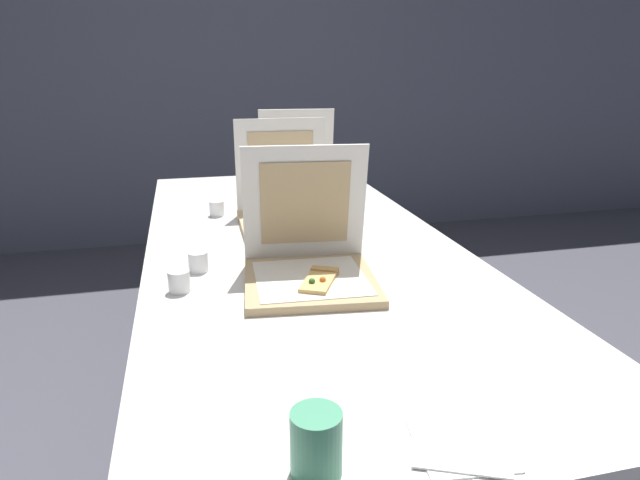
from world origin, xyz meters
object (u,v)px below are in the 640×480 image
table (302,256)px  napkin_pile (460,443)px  pizza_box_front (309,264)px  cup_printed_front (316,443)px  cup_white_far (217,208)px  cup_white_near_left (179,281)px  pizza_box_middle (287,209)px  pizza_box_back (299,180)px  cup_white_near_center (198,262)px

table → napkin_pile: bearing=-88.1°
pizza_box_front → cup_printed_front: bearing=-95.4°
table → cup_white_far: 0.46m
cup_white_near_left → napkin_pile: 0.81m
table → cup_white_far: bearing=121.8°
pizza_box_middle → cup_printed_front: bearing=-97.5°
pizza_box_back → cup_printed_front: 1.73m
pizza_box_back → cup_printed_front: bearing=-95.2°
table → cup_printed_front: 1.03m
cup_white_near_left → napkin_pile: bearing=-59.5°
cup_white_near_center → cup_printed_front: 0.84m
pizza_box_front → pizza_box_back: bearing=86.4°
pizza_box_front → napkin_pile: (0.08, -0.68, -0.05)m
table → cup_white_near_center: bearing=-151.7°
table → cup_white_near_left: 0.49m
pizza_box_front → napkin_pile: size_ratio=1.99×
cup_white_near_left → napkin_pile: cup_white_near_left is taller
table → cup_printed_front: cup_printed_front is taller
napkin_pile → cup_white_near_center: bearing=113.4°
pizza_box_back → cup_printed_front: pizza_box_back is taller
table → pizza_box_front: (-0.05, -0.32, 0.10)m
cup_white_far → cup_white_near_left: 0.70m
pizza_box_middle → cup_white_near_center: bearing=-127.5°
cup_white_near_center → cup_white_far: size_ratio=1.00×
pizza_box_front → cup_printed_front: pizza_box_front is taller
napkin_pile → cup_printed_front: bearing=-178.7°
cup_printed_front → cup_white_far: bearing=91.9°
pizza_box_middle → cup_white_near_center: size_ratio=6.39×
cup_white_near_center → cup_white_near_left: (-0.05, -0.13, 0.00)m
pizza_box_middle → napkin_pile: (0.04, -1.23, -0.05)m
table → pizza_box_middle: size_ratio=6.26×
table → napkin_pile: 1.00m
pizza_box_middle → cup_printed_front: size_ratio=3.62×
cup_white_near_center → napkin_pile: size_ratio=0.30×
cup_white_near_center → pizza_box_middle: bearing=51.4°
cup_white_near_center → table: bearing=28.3°
pizza_box_middle → pizza_box_back: 0.49m
pizza_box_front → napkin_pile: 0.69m
pizza_box_front → pizza_box_middle: 0.55m
pizza_box_middle → pizza_box_back: pizza_box_middle is taller
pizza_box_back → pizza_box_front: bearing=-94.5°
cup_white_near_left → cup_white_near_center: bearing=68.6°
cup_white_far → cup_white_near_left: size_ratio=1.00×
pizza_box_middle → cup_white_near_center: pizza_box_middle is taller
pizza_box_back → cup_white_near_center: (-0.46, -0.87, -0.02)m
table → napkin_pile: (0.03, -1.00, 0.05)m
pizza_box_middle → cup_white_far: pizza_box_middle is taller
cup_printed_front → pizza_box_back: bearing=79.1°
napkin_pile → table: bearing=91.9°
pizza_box_middle → pizza_box_back: bearing=74.3°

